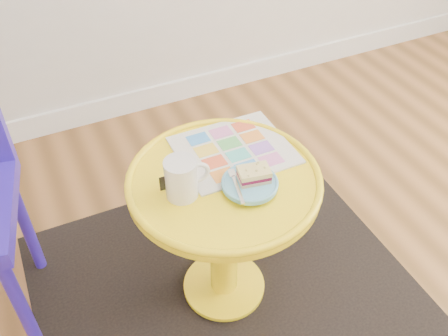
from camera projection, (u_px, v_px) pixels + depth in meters
name	position (u px, v px, depth m)	size (l,w,h in m)	color
room_walls	(84.00, 279.00, 1.77)	(4.00, 4.00, 4.00)	silver
rug	(224.00, 287.00, 1.81)	(1.30, 1.10, 0.01)	black
side_table	(224.00, 214.00, 1.56)	(0.57, 0.57, 0.54)	yellow
newspaper	(234.00, 150.00, 1.55)	(0.34, 0.29, 0.01)	silver
mug	(182.00, 177.00, 1.36)	(0.13, 0.09, 0.12)	silver
plate	(250.00, 184.00, 1.41)	(0.16, 0.16, 0.02)	#63B2D2
cake_slice	(254.00, 174.00, 1.40)	(0.10, 0.07, 0.04)	#D3BC8C
fork	(236.00, 185.00, 1.40)	(0.05, 0.14, 0.00)	silver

